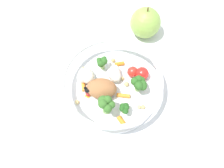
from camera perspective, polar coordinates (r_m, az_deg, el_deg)
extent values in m
plane|color=white|center=(0.56, -1.61, -0.22)|extent=(2.40, 2.40, 0.00)
cylinder|color=white|center=(0.55, 0.00, -1.34)|extent=(0.23, 0.23, 0.01)
torus|color=white|center=(0.50, 0.00, 1.17)|extent=(0.24, 0.24, 0.01)
ellipsoid|color=#9E663D|center=(0.52, -2.68, -1.17)|extent=(0.07, 0.05, 0.05)
cylinder|color=#7FAD5B|center=(0.51, -1.44, -6.30)|extent=(0.02, 0.02, 0.03)
sphere|color=#386B28|center=(0.48, -0.23, -5.31)|extent=(0.02, 0.02, 0.02)
sphere|color=#386B28|center=(0.48, -1.12, -4.06)|extent=(0.02, 0.02, 0.02)
sphere|color=#386B28|center=(0.48, -2.26, -4.39)|extent=(0.02, 0.02, 0.02)
sphere|color=#386B28|center=(0.48, -2.37, -5.14)|extent=(0.02, 0.02, 0.02)
sphere|color=#386B28|center=(0.48, -1.13, -6.31)|extent=(0.02, 0.02, 0.02)
cylinder|color=#7FAD5B|center=(0.54, 6.70, -0.83)|extent=(0.01, 0.01, 0.02)
sphere|color=#2D6023|center=(0.52, 7.87, -0.02)|extent=(0.02, 0.02, 0.02)
sphere|color=#2D6023|center=(0.52, 7.66, 0.76)|extent=(0.02, 0.02, 0.02)
sphere|color=#2D6023|center=(0.52, 6.92, 1.18)|extent=(0.02, 0.02, 0.02)
sphere|color=#2D6023|center=(0.52, 6.54, 0.79)|extent=(0.02, 0.02, 0.02)
sphere|color=#2D6023|center=(0.51, 5.88, 0.71)|extent=(0.02, 0.02, 0.02)
sphere|color=#2D6023|center=(0.51, 6.44, -0.31)|extent=(0.02, 0.02, 0.02)
sphere|color=#2D6023|center=(0.51, 6.92, -0.42)|extent=(0.02, 0.02, 0.02)
sphere|color=#2D6023|center=(0.52, 7.89, -0.54)|extent=(0.02, 0.02, 0.02)
cylinder|color=#8EB766|center=(0.56, -2.53, 4.78)|extent=(0.01, 0.01, 0.02)
sphere|color=#2D6023|center=(0.55, -1.97, 5.90)|extent=(0.02, 0.02, 0.02)
sphere|color=#2D6023|center=(0.55, -1.99, 6.58)|extent=(0.01, 0.01, 0.01)
sphere|color=#2D6023|center=(0.55, -2.59, 6.22)|extent=(0.01, 0.01, 0.01)
sphere|color=#2D6023|center=(0.55, -3.36, 6.18)|extent=(0.01, 0.01, 0.01)
sphere|color=#2D6023|center=(0.55, -3.34, 5.84)|extent=(0.01, 0.01, 0.01)
sphere|color=#2D6023|center=(0.55, -2.90, 5.25)|extent=(0.02, 0.02, 0.02)
sphere|color=#2D6023|center=(0.54, -2.34, 5.37)|extent=(0.01, 0.01, 0.01)
cylinder|color=#7FAD5B|center=(0.51, 3.12, -6.81)|extent=(0.01, 0.01, 0.02)
sphere|color=#23561E|center=(0.50, 3.72, -6.05)|extent=(0.01, 0.01, 0.01)
sphere|color=#23561E|center=(0.50, 3.59, -5.71)|extent=(0.02, 0.02, 0.02)
sphere|color=#23561E|center=(0.50, 2.82, -5.73)|extent=(0.01, 0.01, 0.01)
sphere|color=#23561E|center=(0.50, 2.59, -6.37)|extent=(0.01, 0.01, 0.01)
sphere|color=#23561E|center=(0.50, 3.51, -6.99)|extent=(0.01, 0.01, 0.01)
sphere|color=white|center=(0.55, 0.84, 2.62)|extent=(0.03, 0.03, 0.03)
sphere|color=white|center=(0.55, 0.66, 3.79)|extent=(0.02, 0.02, 0.02)
sphere|color=white|center=(0.55, -0.05, 2.78)|extent=(0.03, 0.03, 0.03)
sphere|color=white|center=(0.54, -0.11, 2.42)|extent=(0.02, 0.02, 0.02)
sphere|color=white|center=(0.54, 0.93, 1.79)|extent=(0.03, 0.03, 0.03)
sphere|color=silver|center=(0.55, -5.82, 2.29)|extent=(0.02, 0.02, 0.02)
sphere|color=silver|center=(0.55, -6.35, 3.11)|extent=(0.02, 0.02, 0.02)
sphere|color=silver|center=(0.56, -6.75, 2.56)|extent=(0.03, 0.03, 0.03)
sphere|color=silver|center=(0.55, -7.51, 2.93)|extent=(0.02, 0.02, 0.02)
sphere|color=silver|center=(0.55, -7.41, 2.10)|extent=(0.03, 0.03, 0.03)
sphere|color=silver|center=(0.54, -6.14, 1.80)|extent=(0.03, 0.03, 0.03)
cube|color=yellow|center=(0.54, -6.11, -2.74)|extent=(0.02, 0.02, 0.00)
cylinder|color=red|center=(0.53, -6.22, -2.28)|extent=(0.02, 0.02, 0.02)
sphere|color=black|center=(0.52, -6.37, -1.61)|extent=(0.01, 0.01, 0.01)
sphere|color=black|center=(0.51, -5.90, -1.69)|extent=(0.01, 0.01, 0.01)
sphere|color=black|center=(0.51, -6.93, -1.09)|extent=(0.01, 0.01, 0.01)
cylinder|color=orange|center=(0.53, 2.92, -2.99)|extent=(0.03, 0.01, 0.01)
cylinder|color=orange|center=(0.55, -7.40, -0.36)|extent=(0.02, 0.03, 0.01)
cylinder|color=orange|center=(0.57, 1.92, 5.22)|extent=(0.03, 0.02, 0.01)
cylinder|color=orange|center=(0.51, 2.42, -9.46)|extent=(0.02, 0.02, 0.01)
sphere|color=red|center=(0.55, 5.32, 3.16)|extent=(0.03, 0.03, 0.03)
sphere|color=red|center=(0.55, 7.72, 2.63)|extent=(0.03, 0.03, 0.03)
sphere|color=#D1B775|center=(0.52, 7.03, -5.88)|extent=(0.01, 0.01, 0.01)
sphere|color=tan|center=(0.58, 0.26, 6.16)|extent=(0.01, 0.01, 0.01)
sphere|color=tan|center=(0.57, -7.43, 3.87)|extent=(0.01, 0.01, 0.01)
sphere|color=tan|center=(0.57, 6.89, 3.57)|extent=(0.01, 0.01, 0.01)
sphere|color=tan|center=(0.52, 8.02, -5.88)|extent=(0.01, 0.01, 0.01)
sphere|color=#D1B775|center=(0.54, 3.70, -0.22)|extent=(0.01, 0.01, 0.01)
sphere|color=#D1B775|center=(0.53, -9.01, -4.64)|extent=(0.01, 0.01, 0.01)
sphere|color=#D1B775|center=(0.54, 0.08, -0.66)|extent=(0.01, 0.01, 0.01)
sphere|color=#D1B775|center=(0.55, 2.65, 1.48)|extent=(0.01, 0.01, 0.01)
sphere|color=#8CB74C|center=(0.63, 8.58, 15.35)|extent=(0.08, 0.08, 0.08)
cylinder|color=brown|center=(0.60, 9.22, 18.43)|extent=(0.00, 0.00, 0.01)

